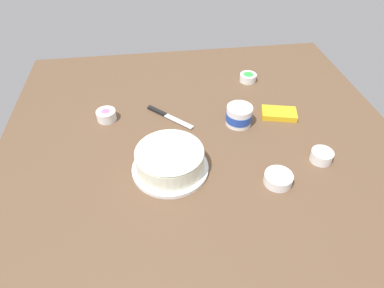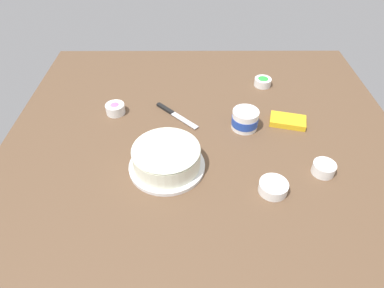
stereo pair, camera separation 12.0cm
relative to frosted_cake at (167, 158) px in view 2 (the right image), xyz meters
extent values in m
plane|color=brown|center=(-0.13, -0.13, -0.05)|extent=(1.54, 1.54, 0.00)
cylinder|color=white|center=(0.00, 0.00, -0.04)|extent=(0.27, 0.27, 0.01)
cylinder|color=#DBB77A|center=(0.00, 0.00, 0.00)|extent=(0.21, 0.21, 0.06)
cylinder|color=white|center=(0.00, 0.00, 0.00)|extent=(0.23, 0.23, 0.07)
ellipsoid|color=white|center=(0.00, 0.00, 0.04)|extent=(0.23, 0.23, 0.02)
cylinder|color=white|center=(-0.30, -0.22, -0.01)|extent=(0.10, 0.10, 0.08)
cylinder|color=#2347B2|center=(-0.30, -0.22, -0.01)|extent=(0.10, 0.10, 0.04)
cylinder|color=white|center=(-0.30, -0.22, 0.03)|extent=(0.09, 0.09, 0.01)
cube|color=silver|center=(-0.06, -0.26, -0.04)|extent=(0.11, 0.11, 0.00)
cube|color=black|center=(0.03, -0.34, -0.04)|extent=(0.08, 0.08, 0.01)
cylinder|color=white|center=(0.23, -0.32, -0.03)|extent=(0.08, 0.08, 0.04)
cylinder|color=pink|center=(0.23, -0.32, -0.02)|extent=(0.07, 0.07, 0.01)
ellipsoid|color=pink|center=(0.23, -0.32, -0.01)|extent=(0.06, 0.06, 0.02)
cylinder|color=white|center=(-0.42, -0.54, -0.03)|extent=(0.08, 0.08, 0.04)
cylinder|color=green|center=(-0.42, -0.54, -0.02)|extent=(0.07, 0.07, 0.01)
ellipsoid|color=green|center=(-0.42, -0.54, -0.02)|extent=(0.05, 0.05, 0.02)
cylinder|color=white|center=(-0.35, 0.11, -0.03)|extent=(0.09, 0.09, 0.04)
cylinder|color=blue|center=(-0.35, 0.11, -0.03)|extent=(0.08, 0.08, 0.01)
ellipsoid|color=blue|center=(-0.35, 0.11, -0.02)|extent=(0.07, 0.07, 0.02)
cylinder|color=white|center=(-0.54, 0.03, -0.03)|extent=(0.08, 0.08, 0.04)
cylinder|color=yellow|center=(-0.54, 0.03, -0.03)|extent=(0.06, 0.06, 0.01)
ellipsoid|color=yellow|center=(-0.54, 0.03, -0.02)|extent=(0.05, 0.05, 0.02)
cube|color=yellow|center=(-0.48, -0.25, -0.03)|extent=(0.16, 0.11, 0.02)
camera|label=1|loc=(0.04, 0.81, 0.79)|focal=31.16mm
camera|label=2|loc=(-0.08, 0.82, 0.79)|focal=31.16mm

